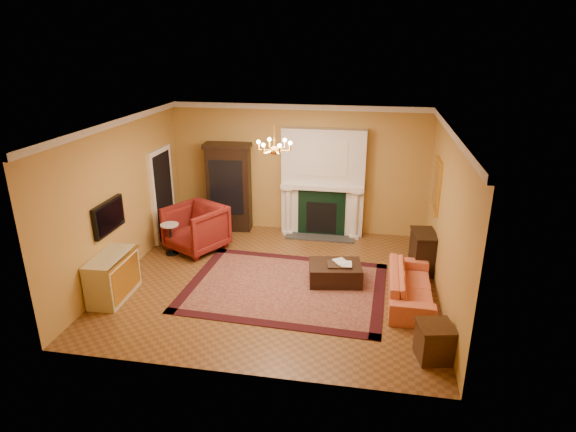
% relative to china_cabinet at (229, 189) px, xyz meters
% --- Properties ---
extents(floor, '(6.00, 5.50, 0.02)m').
position_rel_china_cabinet_xyz_m(floor, '(1.62, -2.49, -1.02)').
color(floor, brown).
rests_on(floor, ground).
extents(ceiling, '(6.00, 5.50, 0.02)m').
position_rel_china_cabinet_xyz_m(ceiling, '(1.62, -2.49, 2.00)').
color(ceiling, white).
rests_on(ceiling, wall_back).
extents(wall_back, '(6.00, 0.02, 3.00)m').
position_rel_china_cabinet_xyz_m(wall_back, '(1.62, 0.27, 0.49)').
color(wall_back, '#B48940').
rests_on(wall_back, floor).
extents(wall_front, '(6.00, 0.02, 3.00)m').
position_rel_china_cabinet_xyz_m(wall_front, '(1.62, -5.25, 0.49)').
color(wall_front, '#B48940').
rests_on(wall_front, floor).
extents(wall_left, '(0.02, 5.50, 3.00)m').
position_rel_china_cabinet_xyz_m(wall_left, '(-1.39, -2.49, 0.49)').
color(wall_left, '#B48940').
rests_on(wall_left, floor).
extents(wall_right, '(0.02, 5.50, 3.00)m').
position_rel_china_cabinet_xyz_m(wall_right, '(4.63, -2.49, 0.49)').
color(wall_right, '#B48940').
rests_on(wall_right, floor).
extents(fireplace, '(1.90, 0.70, 2.50)m').
position_rel_china_cabinet_xyz_m(fireplace, '(2.22, 0.08, 0.19)').
color(fireplace, silver).
rests_on(fireplace, wall_back).
extents(crown_molding, '(6.00, 5.50, 0.12)m').
position_rel_china_cabinet_xyz_m(crown_molding, '(1.62, -1.53, 1.93)').
color(crown_molding, silver).
rests_on(crown_molding, ceiling).
extents(doorway, '(0.08, 1.05, 2.10)m').
position_rel_china_cabinet_xyz_m(doorway, '(-1.33, -0.79, 0.04)').
color(doorway, white).
rests_on(doorway, wall_left).
extents(tv_panel, '(0.09, 0.95, 0.58)m').
position_rel_china_cabinet_xyz_m(tv_panel, '(-1.32, -3.09, 0.34)').
color(tv_panel, black).
rests_on(tv_panel, wall_left).
extents(gilt_mirror, '(0.06, 0.76, 1.05)m').
position_rel_china_cabinet_xyz_m(gilt_mirror, '(4.59, -1.09, 0.64)').
color(gilt_mirror, gold).
rests_on(gilt_mirror, wall_right).
extents(chandelier, '(0.63, 0.55, 0.53)m').
position_rel_china_cabinet_xyz_m(chandelier, '(1.62, -2.49, 1.60)').
color(chandelier, gold).
rests_on(chandelier, ceiling).
extents(oriental_rug, '(3.77, 2.90, 0.01)m').
position_rel_china_cabinet_xyz_m(oriental_rug, '(1.85, -2.69, -1.00)').
color(oriental_rug, '#450E17').
rests_on(oriental_rug, floor).
extents(china_cabinet, '(1.04, 0.55, 2.01)m').
position_rel_china_cabinet_xyz_m(china_cabinet, '(0.00, 0.00, 0.00)').
color(china_cabinet, black).
rests_on(china_cabinet, floor).
extents(wingback_armchair, '(1.43, 1.41, 1.11)m').
position_rel_china_cabinet_xyz_m(wingback_armchair, '(-0.37, -1.35, -0.45)').
color(wingback_armchair, maroon).
rests_on(wingback_armchair, floor).
extents(pedestal_table, '(0.39, 0.39, 0.69)m').
position_rel_china_cabinet_xyz_m(pedestal_table, '(-0.84, -1.66, -0.61)').
color(pedestal_table, black).
rests_on(pedestal_table, floor).
extents(commode, '(0.54, 1.10, 0.81)m').
position_rel_china_cabinet_xyz_m(commode, '(-1.11, -3.58, -0.60)').
color(commode, '#C4BC8F').
rests_on(commode, floor).
extents(coral_sofa, '(0.59, 1.92, 0.75)m').
position_rel_china_cabinet_xyz_m(coral_sofa, '(4.11, -2.75, -0.63)').
color(coral_sofa, '#D46D43').
rests_on(coral_sofa, floor).
extents(end_table, '(0.55, 0.55, 0.53)m').
position_rel_china_cabinet_xyz_m(end_table, '(4.34, -4.41, -0.74)').
color(end_table, '#3E2511').
rests_on(end_table, floor).
extents(console_table, '(0.48, 0.75, 0.79)m').
position_rel_china_cabinet_xyz_m(console_table, '(4.40, -1.54, -0.61)').
color(console_table, black).
rests_on(console_table, floor).
extents(leather_ottoman, '(1.07, 0.85, 0.36)m').
position_rel_china_cabinet_xyz_m(leather_ottoman, '(2.74, -2.32, -0.81)').
color(leather_ottoman, black).
rests_on(leather_ottoman, oriental_rug).
extents(ottoman_tray, '(0.49, 0.41, 0.03)m').
position_rel_china_cabinet_xyz_m(ottoman_tray, '(2.81, -2.35, -0.61)').
color(ottoman_tray, black).
rests_on(ottoman_tray, leather_ottoman).
extents(book_a, '(0.20, 0.15, 0.30)m').
position_rel_china_cabinet_xyz_m(book_a, '(2.75, -2.36, -0.45)').
color(book_a, gray).
rests_on(book_a, ottoman_tray).
extents(book_b, '(0.20, 0.03, 0.27)m').
position_rel_china_cabinet_xyz_m(book_b, '(2.85, -2.38, -0.46)').
color(book_b, gray).
rests_on(book_b, ottoman_tray).
extents(topiary_left, '(0.15, 0.15, 0.41)m').
position_rel_china_cabinet_xyz_m(topiary_left, '(1.54, 0.04, 0.45)').
color(topiary_left, tan).
rests_on(topiary_left, fireplace).
extents(topiary_right, '(0.17, 0.17, 0.47)m').
position_rel_china_cabinet_xyz_m(topiary_right, '(3.00, 0.04, 0.48)').
color(topiary_right, tan).
rests_on(topiary_right, fireplace).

